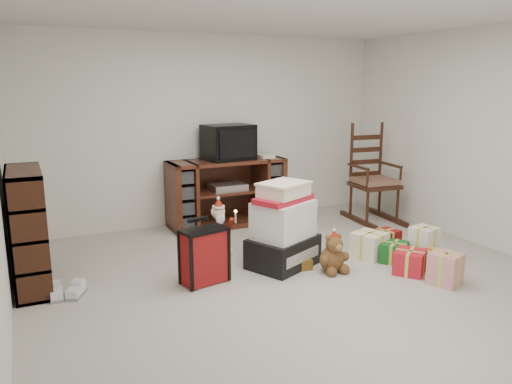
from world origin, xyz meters
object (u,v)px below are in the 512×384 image
(teddy_bear, at_px, (333,255))
(bookshelf, at_px, (28,232))
(sneaker_pair, at_px, (66,292))
(tv_stand, at_px, (227,192))
(santa_figurine, at_px, (299,242))
(red_suitcase, at_px, (204,256))
(mrs_claus_figurine, at_px, (219,233))
(rocking_chair, at_px, (371,186))
(gift_pile, at_px, (283,231))
(gift_cluster, at_px, (409,252))
(crt_television, at_px, (229,142))

(teddy_bear, bearing_deg, bookshelf, 162.12)
(teddy_bear, xyz_separation_m, sneaker_pair, (-2.49, 0.50, -0.12))
(tv_stand, xyz_separation_m, santa_figurine, (0.17, -1.63, -0.24))
(red_suitcase, relative_size, mrs_claus_figurine, 0.99)
(rocking_chair, xyz_separation_m, santa_figurine, (-1.73, -0.99, -0.27))
(tv_stand, xyz_separation_m, teddy_bear, (0.30, -2.07, -0.27))
(santa_figurine, bearing_deg, mrs_claus_figurine, 141.50)
(santa_figurine, bearing_deg, teddy_bear, -72.54)
(santa_figurine, distance_m, mrs_claus_figurine, 0.89)
(rocking_chair, bearing_deg, red_suitcase, -152.36)
(gift_pile, relative_size, teddy_bear, 2.24)
(red_suitcase, height_order, mrs_claus_figurine, mrs_claus_figurine)
(bookshelf, relative_size, teddy_bear, 2.87)
(mrs_claus_figurine, xyz_separation_m, sneaker_pair, (-1.65, -0.49, -0.20))
(bookshelf, xyz_separation_m, mrs_claus_figurine, (1.91, 0.11, -0.29))
(bookshelf, xyz_separation_m, teddy_bear, (2.75, -0.89, -0.36))
(gift_cluster, bearing_deg, tv_stand, 117.29)
(sneaker_pair, bearing_deg, gift_pile, 7.15)
(gift_pile, height_order, sneaker_pair, gift_pile)
(tv_stand, height_order, santa_figurine, tv_stand)
(gift_cluster, bearing_deg, red_suitcase, 168.22)
(bookshelf, bearing_deg, santa_figurine, -9.72)
(rocking_chair, relative_size, sneaker_pair, 4.21)
(rocking_chair, bearing_deg, teddy_bear, -132.47)
(rocking_chair, xyz_separation_m, red_suitcase, (-2.86, -1.16, -0.20))
(red_suitcase, bearing_deg, bookshelf, 144.74)
(bookshelf, distance_m, santa_figurine, 2.67)
(gift_cluster, bearing_deg, mrs_claus_figurine, 145.40)
(red_suitcase, xyz_separation_m, teddy_bear, (1.26, -0.27, -0.10))
(tv_stand, distance_m, sneaker_pair, 2.72)
(rocking_chair, height_order, santa_figurine, rocking_chair)
(bookshelf, distance_m, red_suitcase, 1.62)
(teddy_bear, height_order, crt_television, crt_television)
(tv_stand, bearing_deg, rocking_chair, -18.97)
(tv_stand, distance_m, santa_figurine, 1.65)
(gift_cluster, height_order, crt_television, crt_television)
(rocking_chair, height_order, gift_pile, rocking_chair)
(rocking_chair, bearing_deg, santa_figurine, -144.58)
(gift_cluster, bearing_deg, gift_pile, 156.57)
(teddy_bear, height_order, sneaker_pair, teddy_bear)
(santa_figurine, bearing_deg, bookshelf, 170.28)
(tv_stand, height_order, mrs_claus_figurine, tv_stand)
(santa_figurine, distance_m, crt_television, 1.86)
(red_suitcase, height_order, gift_cluster, red_suitcase)
(gift_pile, relative_size, crt_television, 1.27)
(red_suitcase, bearing_deg, mrs_claus_figurine, 46.59)
(tv_stand, distance_m, mrs_claus_figurine, 1.21)
(santa_figurine, xyz_separation_m, sneaker_pair, (-2.35, 0.06, -0.16))
(rocking_chair, xyz_separation_m, sneaker_pair, (-4.08, -0.93, -0.43))
(bookshelf, xyz_separation_m, gift_pile, (2.37, -0.52, -0.15))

